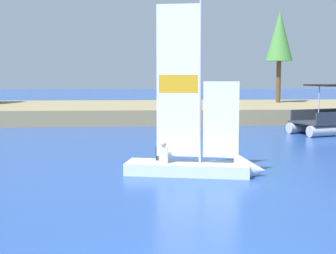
% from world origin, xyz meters
% --- Properties ---
extents(shore_bank, '(80.00, 12.08, 1.02)m').
position_xyz_m(shore_bank, '(0.00, 30.84, 0.51)').
color(shore_bank, '#897A56').
rests_on(shore_bank, ground).
extents(shoreline_tree_centre, '(2.11, 2.11, 7.20)m').
position_xyz_m(shoreline_tree_centre, '(10.45, 32.60, 6.17)').
color(shoreline_tree_centre, brown).
rests_on(shoreline_tree_centre, shore_bank).
extents(sailboat, '(4.75, 2.18, 6.22)m').
position_xyz_m(sailboat, '(1.54, 9.56, 0.45)').
color(sailboat, silver).
rests_on(sailboat, ground).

